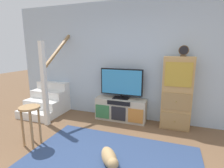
{
  "coord_description": "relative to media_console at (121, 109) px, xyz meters",
  "views": [
    {
      "loc": [
        0.78,
        -1.45,
        1.65
      ],
      "look_at": [
        -0.41,
        1.91,
        0.91
      ],
      "focal_mm": 27.52,
      "sensor_mm": 36.0,
      "label": 1
    }
  ],
  "objects": [
    {
      "name": "side_cabinet",
      "position": [
        1.19,
        0.01,
        0.49
      ],
      "size": [
        0.58,
        0.38,
        1.5
      ],
      "color": "tan",
      "rests_on": "ground_plane"
    },
    {
      "name": "dog",
      "position": [
        0.31,
        -1.6,
        -0.14
      ],
      "size": [
        0.43,
        0.48,
        0.23
      ],
      "color": "tan",
      "rests_on": "ground_plane"
    },
    {
      "name": "television",
      "position": [
        0.0,
        0.02,
        0.62
      ],
      "size": [
        0.98,
        0.22,
        0.69
      ],
      "color": "black",
      "rests_on": "media_console"
    },
    {
      "name": "desk_clock",
      "position": [
        1.26,
        -0.0,
        1.34
      ],
      "size": [
        0.19,
        0.08,
        0.21
      ],
      "color": "#4C3823",
      "rests_on": "side_cabinet"
    },
    {
      "name": "area_rug",
      "position": [
        0.3,
        -1.59,
        -0.25
      ],
      "size": [
        2.6,
        1.8,
        0.01
      ],
      "primitive_type": "cube",
      "color": "navy",
      "rests_on": "ground_plane"
    },
    {
      "name": "media_console",
      "position": [
        0.0,
        0.0,
        0.0
      ],
      "size": [
        1.17,
        0.38,
        0.52
      ],
      "color": "#BCB29E",
      "rests_on": "ground_plane"
    },
    {
      "name": "staircase",
      "position": [
        -1.94,
        0.01,
        0.11
      ],
      "size": [
        1.0,
        1.36,
        2.2
      ],
      "color": "white",
      "rests_on": "ground_plane"
    },
    {
      "name": "back_wall",
      "position": [
        0.3,
        0.27,
        1.09
      ],
      "size": [
        6.4,
        0.12,
        2.7
      ],
      "primitive_type": "cube",
      "color": "#A8BCD1",
      "rests_on": "ground_plane"
    },
    {
      "name": "bar_stool_near",
      "position": [
        -1.14,
        -1.54,
        0.26
      ],
      "size": [
        0.34,
        0.34,
        0.7
      ],
      "color": "#A37A4C",
      "rests_on": "ground_plane"
    }
  ]
}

